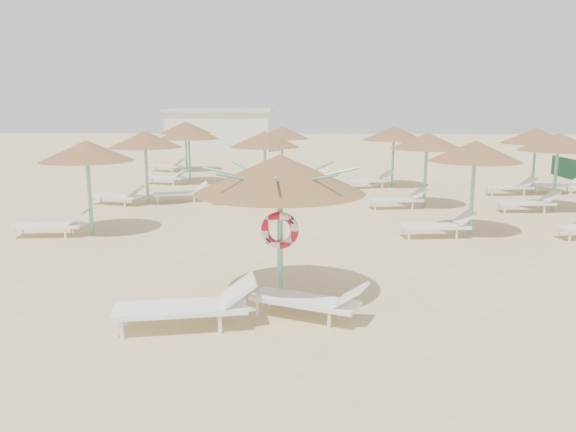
{
  "coord_description": "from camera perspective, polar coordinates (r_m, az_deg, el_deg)",
  "views": [
    {
      "loc": [
        0.95,
        -10.25,
        3.68
      ],
      "look_at": [
        0.56,
        1.6,
        1.3
      ],
      "focal_mm": 35.0,
      "sensor_mm": 36.0,
      "label": 1
    }
  ],
  "objects": [
    {
      "name": "lounger_main_a",
      "position": [
        9.52,
        -9.89,
        -8.94
      ],
      "size": [
        2.43,
        1.12,
        0.85
      ],
      "rotation": [
        0.0,
        0.0,
        0.19
      ],
      "color": "white",
      "rests_on": "ground"
    },
    {
      "name": "palapa_field",
      "position": [
        22.06,
        4.42,
        7.76
      ],
      "size": [
        20.34,
        18.12,
        2.72
      ],
      "color": "#6DBDA0",
      "rests_on": "ground"
    },
    {
      "name": "ground",
      "position": [
        10.93,
        -3.25,
        -8.34
      ],
      "size": [
        120.0,
        120.0,
        0.0
      ],
      "primitive_type": "plane",
      "color": "#D7C183",
      "rests_on": "ground"
    },
    {
      "name": "main_palapa",
      "position": [
        10.16,
        -0.83,
        4.24
      ],
      "size": [
        3.11,
        3.11,
        2.79
      ],
      "color": "#6DBDA0",
      "rests_on": "ground"
    },
    {
      "name": "lounger_main_b",
      "position": [
        9.8,
        2.44,
        -8.51
      ],
      "size": [
        2.11,
        1.33,
        0.74
      ],
      "rotation": [
        0.0,
        0.0,
        -0.39
      ],
      "color": "white",
      "rests_on": "ground"
    },
    {
      "name": "service_hut",
      "position": [
        45.83,
        -6.92,
        8.73
      ],
      "size": [
        8.4,
        4.4,
        3.25
      ],
      "color": "silver",
      "rests_on": "ground"
    }
  ]
}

